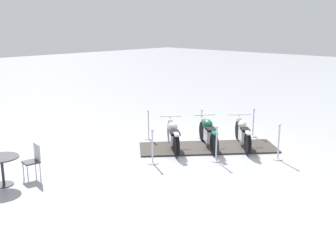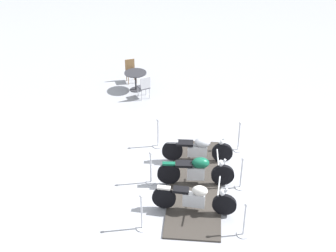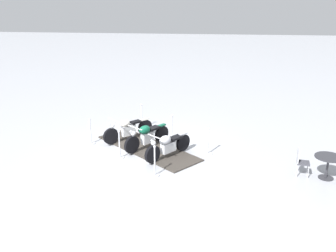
{
  "view_description": "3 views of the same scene",
  "coord_description": "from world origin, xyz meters",
  "px_view_note": "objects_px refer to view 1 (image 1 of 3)",
  "views": [
    {
      "loc": [
        8.03,
        -10.43,
        4.12
      ],
      "look_at": [
        -0.45,
        -1.48,
        0.97
      ],
      "focal_mm": 43.57,
      "sensor_mm": 36.0,
      "label": 1
    },
    {
      "loc": [
        7.11,
        8.39,
        8.82
      ],
      "look_at": [
        -0.52,
        -2.08,
        0.81
      ],
      "focal_mm": 50.55,
      "sensor_mm": 36.0,
      "label": 2
    },
    {
      "loc": [
        -13.84,
        -2.18,
        5.87
      ],
      "look_at": [
        -0.13,
        -0.81,
        1.0
      ],
      "focal_mm": 41.83,
      "sensor_mm": 36.0,
      "label": 3
    }
  ],
  "objects_px": {
    "stanchion_left_mid": "(216,149)",
    "stanchion_left_front": "(278,148)",
    "cafe_chair_near_table": "(34,159)",
    "motorcycle_forest": "(208,133)",
    "stanchion_right_mid": "(201,128)",
    "stanchion_left_rear": "(153,153)",
    "motorcycle_cream": "(243,133)",
    "motorcycle_chrome": "(173,134)",
    "stanchion_right_rear": "(149,129)",
    "cafe_table": "(2,164)",
    "stanchion_right_front": "(253,127)"
  },
  "relations": [
    {
      "from": "stanchion_left_mid",
      "to": "stanchion_left_front",
      "type": "xyz_separation_m",
      "value": [
        1.28,
        1.46,
        -0.01
      ]
    },
    {
      "from": "cafe_chair_near_table",
      "to": "motorcycle_forest",
      "type": "bearing_deg",
      "value": 170.54
    },
    {
      "from": "motorcycle_forest",
      "to": "stanchion_left_front",
      "type": "xyz_separation_m",
      "value": [
        2.29,
        0.57,
        -0.16
      ]
    },
    {
      "from": "stanchion_right_mid",
      "to": "stanchion_left_rear",
      "type": "distance_m",
      "value": 3.27
    },
    {
      "from": "motorcycle_cream",
      "to": "motorcycle_chrome",
      "type": "relative_size",
      "value": 0.96
    },
    {
      "from": "stanchion_left_mid",
      "to": "stanchion_right_rear",
      "type": "height_order",
      "value": "stanchion_left_mid"
    },
    {
      "from": "stanchion_left_rear",
      "to": "cafe_table",
      "type": "bearing_deg",
      "value": -112.65
    },
    {
      "from": "cafe_table",
      "to": "stanchion_left_front",
      "type": "bearing_deg",
      "value": 58.38
    },
    {
      "from": "motorcycle_chrome",
      "to": "stanchion_right_front",
      "type": "relative_size",
      "value": 1.69
    },
    {
      "from": "cafe_table",
      "to": "motorcycle_chrome",
      "type": "bearing_deg",
      "value": 78.36
    },
    {
      "from": "motorcycle_chrome",
      "to": "stanchion_right_mid",
      "type": "height_order",
      "value": "stanchion_right_mid"
    },
    {
      "from": "motorcycle_cream",
      "to": "cafe_table",
      "type": "relative_size",
      "value": 1.94
    },
    {
      "from": "motorcycle_chrome",
      "to": "motorcycle_forest",
      "type": "bearing_deg",
      "value": -91.84
    },
    {
      "from": "stanchion_left_front",
      "to": "cafe_chair_near_table",
      "type": "distance_m",
      "value": 7.19
    },
    {
      "from": "motorcycle_cream",
      "to": "stanchion_right_rear",
      "type": "bearing_deg",
      "value": 71.98
    },
    {
      "from": "stanchion_left_front",
      "to": "stanchion_left_rear",
      "type": "height_order",
      "value": "stanchion_left_front"
    },
    {
      "from": "motorcycle_chrome",
      "to": "stanchion_left_rear",
      "type": "distance_m",
      "value": 1.56
    },
    {
      "from": "motorcycle_cream",
      "to": "stanchion_right_mid",
      "type": "relative_size",
      "value": 1.6
    },
    {
      "from": "motorcycle_chrome",
      "to": "cafe_chair_near_table",
      "type": "bearing_deg",
      "value": 117.29
    },
    {
      "from": "stanchion_left_mid",
      "to": "cafe_chair_near_table",
      "type": "bearing_deg",
      "value": -121.6
    },
    {
      "from": "stanchion_right_rear",
      "to": "stanchion_left_rear",
      "type": "height_order",
      "value": "stanchion_right_rear"
    },
    {
      "from": "stanchion_right_mid",
      "to": "stanchion_left_front",
      "type": "distance_m",
      "value": 3.27
    },
    {
      "from": "motorcycle_forest",
      "to": "stanchion_left_front",
      "type": "height_order",
      "value": "stanchion_left_front"
    },
    {
      "from": "stanchion_right_front",
      "to": "cafe_table",
      "type": "relative_size",
      "value": 1.19
    },
    {
      "from": "motorcycle_chrome",
      "to": "cafe_chair_near_table",
      "type": "xyz_separation_m",
      "value": [
        -0.97,
        -4.5,
        0.04
      ]
    },
    {
      "from": "stanchion_right_mid",
      "to": "cafe_chair_near_table",
      "type": "relative_size",
      "value": 1.13
    },
    {
      "from": "stanchion_left_mid",
      "to": "cafe_chair_near_table",
      "type": "distance_m",
      "value": 5.28
    },
    {
      "from": "cafe_table",
      "to": "stanchion_right_front",
      "type": "bearing_deg",
      "value": 75.56
    },
    {
      "from": "motorcycle_forest",
      "to": "motorcycle_chrome",
      "type": "relative_size",
      "value": 1.03
    },
    {
      "from": "stanchion_right_front",
      "to": "motorcycle_cream",
      "type": "bearing_deg",
      "value": -71.84
    },
    {
      "from": "motorcycle_forest",
      "to": "motorcycle_chrome",
      "type": "height_order",
      "value": "motorcycle_forest"
    },
    {
      "from": "motorcycle_cream",
      "to": "stanchion_right_front",
      "type": "height_order",
      "value": "stanchion_right_front"
    },
    {
      "from": "motorcycle_cream",
      "to": "stanchion_left_rear",
      "type": "distance_m",
      "value": 3.4
    },
    {
      "from": "motorcycle_forest",
      "to": "stanchion_right_front",
      "type": "relative_size",
      "value": 1.74
    },
    {
      "from": "stanchion_left_rear",
      "to": "stanchion_right_mid",
      "type": "bearing_deg",
      "value": 102.34
    },
    {
      "from": "stanchion_right_rear",
      "to": "stanchion_left_mid",
      "type": "bearing_deg",
      "value": -4.92
    },
    {
      "from": "stanchion_right_rear",
      "to": "stanchion_right_mid",
      "type": "xyz_separation_m",
      "value": [
        1.28,
        1.46,
        -0.01
      ]
    },
    {
      "from": "stanchion_right_rear",
      "to": "cafe_chair_near_table",
      "type": "bearing_deg",
      "value": -84.13
    },
    {
      "from": "stanchion_right_rear",
      "to": "stanchion_right_front",
      "type": "distance_m",
      "value": 3.87
    },
    {
      "from": "stanchion_left_mid",
      "to": "stanchion_right_mid",
      "type": "distance_m",
      "value": 2.63
    },
    {
      "from": "motorcycle_forest",
      "to": "stanchion_right_front",
      "type": "bearing_deg",
      "value": -59.87
    },
    {
      "from": "stanchion_right_front",
      "to": "cafe_chair_near_table",
      "type": "bearing_deg",
      "value": -105.05
    },
    {
      "from": "stanchion_right_mid",
      "to": "stanchion_left_rear",
      "type": "bearing_deg",
      "value": -77.66
    },
    {
      "from": "stanchion_left_rear",
      "to": "stanchion_left_mid",
      "type": "bearing_deg",
      "value": 48.71
    },
    {
      "from": "stanchion_right_front",
      "to": "cafe_table",
      "type": "height_order",
      "value": "stanchion_right_front"
    },
    {
      "from": "stanchion_right_rear",
      "to": "motorcycle_chrome",
      "type": "bearing_deg",
      "value": -10.72
    },
    {
      "from": "motorcycle_forest",
      "to": "stanchion_left_front",
      "type": "bearing_deg",
      "value": -128.15
    },
    {
      "from": "motorcycle_forest",
      "to": "stanchion_left_front",
      "type": "distance_m",
      "value": 2.37
    },
    {
      "from": "motorcycle_cream",
      "to": "stanchion_right_mid",
      "type": "xyz_separation_m",
      "value": [
        -1.74,
        -0.04,
        -0.14
      ]
    },
    {
      "from": "motorcycle_chrome",
      "to": "cafe_table",
      "type": "relative_size",
      "value": 2.01
    }
  ]
}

